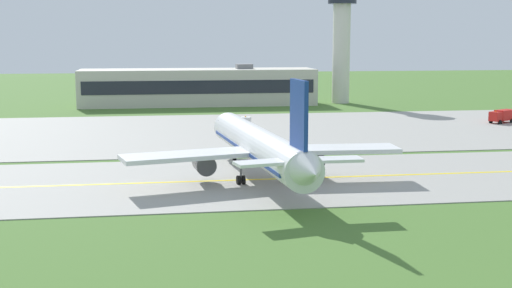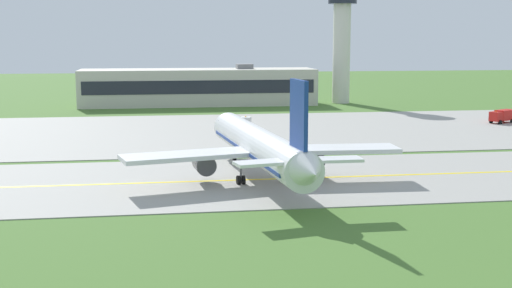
{
  "view_description": "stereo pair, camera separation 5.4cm",
  "coord_description": "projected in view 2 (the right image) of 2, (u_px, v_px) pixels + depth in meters",
  "views": [
    {
      "loc": [
        -18.01,
        -76.63,
        16.59
      ],
      "look_at": [
        -6.2,
        2.04,
        4.0
      ],
      "focal_mm": 47.29,
      "sensor_mm": 36.0,
      "label": 1
    },
    {
      "loc": [
        -17.96,
        -76.64,
        16.59
      ],
      "look_at": [
        -6.2,
        2.04,
        4.0
      ],
      "focal_mm": 47.29,
      "sensor_mm": 36.0,
      "label": 2
    }
  ],
  "objects": [
    {
      "name": "ground_plane",
      "position": [
        310.0,
        179.0,
        80.08
      ],
      "size": [
        500.0,
        500.0,
        0.0
      ],
      "primitive_type": "plane",
      "color": "#47702D"
    },
    {
      "name": "airplane_lead",
      "position": [
        260.0,
        146.0,
        78.1
      ],
      "size": [
        32.35,
        39.66,
        12.7
      ],
      "color": "white",
      "rests_on": "ground"
    },
    {
      "name": "terminal_building",
      "position": [
        199.0,
        87.0,
        167.19
      ],
      "size": [
        57.76,
        13.37,
        10.08
      ],
      "color": "beige",
      "rests_on": "ground"
    },
    {
      "name": "apron_pad",
      "position": [
        311.0,
        129.0,
        122.56
      ],
      "size": [
        140.0,
        52.0,
        0.1
      ],
      "primitive_type": "cube",
      "color": "#9E9B93",
      "rests_on": "ground"
    },
    {
      "name": "taxiway_strip",
      "position": [
        310.0,
        178.0,
        80.08
      ],
      "size": [
        240.0,
        28.0,
        0.1
      ],
      "primitive_type": "cube",
      "color": "#9E9B93",
      "rests_on": "ground"
    },
    {
      "name": "service_truck_fuel",
      "position": [
        239.0,
        124.0,
        122.03
      ],
      "size": [
        6.72,
        3.77,
        2.59
      ],
      "color": "silver",
      "rests_on": "ground"
    },
    {
      "name": "taxiway_centreline",
      "position": [
        310.0,
        178.0,
        80.07
      ],
      "size": [
        220.0,
        0.6,
        0.01
      ],
      "primitive_type": "cube",
      "color": "yellow",
      "rests_on": "taxiway_strip"
    },
    {
      "name": "service_truck_baggage",
      "position": [
        502.0,
        116.0,
        131.52
      ],
      "size": [
        6.26,
        4.63,
        2.6
      ],
      "color": "red",
      "rests_on": "ground"
    },
    {
      "name": "control_tower",
      "position": [
        342.0,
        32.0,
        170.24
      ],
      "size": [
        7.6,
        7.6,
        29.96
      ],
      "color": "silver",
      "rests_on": "ground"
    }
  ]
}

